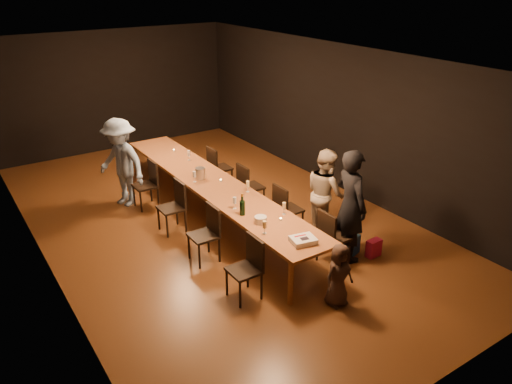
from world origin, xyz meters
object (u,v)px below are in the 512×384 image
table (213,185)px  chair_right_1 (288,209)px  chair_left_2 (171,208)px  chair_left_3 (145,185)px  woman_tan (325,193)px  child (339,275)px  chair_left_1 (203,235)px  woman_birthday (351,206)px  man_blue (121,163)px  chair_right_3 (220,167)px  ice_bucket (200,173)px  chair_right_2 (251,186)px  plate_stack (261,220)px  chair_right_0 (334,237)px  birthday_cake (303,240)px  champagne_bottle (242,204)px  chair_left_0 (244,270)px

table → chair_right_1: (0.85, -1.20, -0.24)m
chair_left_2 → chair_left_3: bearing=0.0°
woman_tan → child: 2.07m
chair_left_1 → woman_birthday: bearing=-121.0°
man_blue → chair_right_1: bearing=13.7°
woman_tan → man_blue: size_ratio=0.90×
chair_right_3 → man_blue: bearing=-100.3°
chair_right_3 → woman_birthday: size_ratio=0.50×
man_blue → ice_bucket: size_ratio=8.41×
chair_right_2 → plate_stack: size_ratio=4.87×
woman_birthday → chair_right_0: bearing=97.5°
birthday_cake → chair_right_3: bearing=89.7°
woman_birthday → champagne_bottle: bearing=62.6°
chair_left_3 → chair_left_2: bearing=-180.0°
birthday_cake → table: bearing=102.1°
chair_left_3 → plate_stack: chair_left_3 is taller
chair_right_0 → plate_stack: 1.22m
table → chair_right_0: 2.56m
chair_right_0 → ice_bucket: bearing=-160.6°
birthday_cake → plate_stack: 0.86m
woman_birthday → child: size_ratio=1.97×
chair_right_0 → child: size_ratio=0.99×
chair_left_1 → man_blue: man_blue is taller
table → woman_tan: 2.08m
woman_tan → ice_bucket: (-1.44, 1.86, 0.06)m
chair_right_3 → child: 4.50m
champagne_bottle → ice_bucket: (0.15, 1.70, -0.08)m
chair_right_3 → birthday_cake: size_ratio=2.34×
chair_left_0 → birthday_cake: size_ratio=2.34×
woman_birthday → birthday_cake: (-1.15, -0.25, -0.14)m
child → plate_stack: size_ratio=4.93×
chair_right_1 → champagne_bottle: (-1.10, -0.22, 0.47)m
chair_right_2 → child: (-0.69, -3.25, 0.01)m
chair_right_0 → chair_right_3: same height
chair_right_1 → plate_stack: 1.23m
chair_left_1 → champagne_bottle: champagne_bottle is taller
chair_left_2 → champagne_bottle: bearing=-157.0°
table → birthday_cake: bearing=-90.0°
child → ice_bucket: (-0.26, 3.53, 0.38)m
birthday_cake → ice_bucket: (-0.10, 2.93, 0.07)m
ice_bucket → chair_left_0: bearing=-105.7°
chair_right_3 → child: child is taller
man_blue → child: bearing=-6.9°
birthday_cake → woman_tan: bearing=50.5°
chair_left_1 → plate_stack: (0.69, -0.61, 0.34)m
table → chair_left_0: chair_left_0 is taller
man_blue → ice_bucket: man_blue is taller
chair_right_0 → plate_stack: bearing=-120.2°
chair_right_3 → table: bearing=-35.3°
child → man_blue: bearing=104.2°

